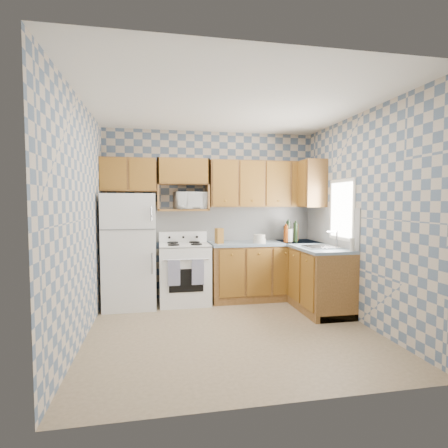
% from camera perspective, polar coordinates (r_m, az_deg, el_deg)
% --- Properties ---
extents(floor, '(3.40, 3.40, 0.00)m').
position_cam_1_polar(floor, '(4.44, 1.23, -16.93)').
color(floor, '#79654A').
rests_on(floor, ground).
extents(back_wall, '(3.40, 0.02, 2.70)m').
position_cam_1_polar(back_wall, '(5.74, -2.08, 1.51)').
color(back_wall, slate).
rests_on(back_wall, ground).
extents(right_wall, '(0.02, 3.20, 2.70)m').
position_cam_1_polar(right_wall, '(4.82, 21.45, 0.87)').
color(right_wall, slate).
rests_on(right_wall, ground).
extents(backsplash_back, '(2.60, 0.02, 0.56)m').
position_cam_1_polar(backsplash_back, '(5.81, 1.84, 0.05)').
color(backsplash_back, white).
rests_on(backsplash_back, back_wall).
extents(backsplash_right, '(0.02, 1.60, 0.56)m').
position_cam_1_polar(backsplash_right, '(5.51, 16.89, -0.29)').
color(backsplash_right, white).
rests_on(backsplash_right, right_wall).
extents(refrigerator, '(0.75, 0.70, 1.68)m').
position_cam_1_polar(refrigerator, '(5.38, -15.06, -4.20)').
color(refrigerator, white).
rests_on(refrigerator, floor).
extents(stove_body, '(0.76, 0.65, 0.90)m').
position_cam_1_polar(stove_body, '(5.47, -6.46, -8.12)').
color(stove_body, white).
rests_on(stove_body, floor).
extents(cooktop, '(0.76, 0.65, 0.02)m').
position_cam_1_polar(cooktop, '(5.40, -6.49, -3.38)').
color(cooktop, silver).
rests_on(cooktop, stove_body).
extents(backguard, '(0.76, 0.08, 0.17)m').
position_cam_1_polar(backguard, '(5.66, -6.71, -2.10)').
color(backguard, white).
rests_on(backguard, cooktop).
extents(dish_towel_left, '(0.18, 0.02, 0.37)m').
position_cam_1_polar(dish_towel_left, '(5.11, -8.17, -7.90)').
color(dish_towel_left, navy).
rests_on(dish_towel_left, stove_body).
extents(dish_towel_right, '(0.18, 0.02, 0.37)m').
position_cam_1_polar(dish_towel_right, '(5.13, -4.29, -7.81)').
color(dish_towel_right, navy).
rests_on(dish_towel_right, stove_body).
extents(base_cabinets_back, '(1.75, 0.60, 0.88)m').
position_cam_1_polar(base_cabinets_back, '(5.74, 6.65, -7.67)').
color(base_cabinets_back, brown).
rests_on(base_cabinets_back, floor).
extents(base_cabinets_right, '(0.60, 1.60, 0.88)m').
position_cam_1_polar(base_cabinets_right, '(5.49, 14.04, -8.28)').
color(base_cabinets_right, brown).
rests_on(base_cabinets_right, floor).
extents(countertop_back, '(1.77, 0.63, 0.04)m').
position_cam_1_polar(countertop_back, '(5.66, 6.69, -3.11)').
color(countertop_back, slate).
rests_on(countertop_back, base_cabinets_back).
extents(countertop_right, '(0.63, 1.60, 0.04)m').
position_cam_1_polar(countertop_right, '(5.41, 14.06, -3.51)').
color(countertop_right, slate).
rests_on(countertop_right, base_cabinets_right).
extents(upper_cabinets_back, '(1.75, 0.33, 0.74)m').
position_cam_1_polar(upper_cabinets_back, '(5.77, 6.34, 6.47)').
color(upper_cabinets_back, brown).
rests_on(upper_cabinets_back, back_wall).
extents(upper_cabinets_fridge, '(0.82, 0.33, 0.50)m').
position_cam_1_polar(upper_cabinets_fridge, '(5.54, -15.27, 7.73)').
color(upper_cabinets_fridge, brown).
rests_on(upper_cabinets_fridge, back_wall).
extents(upper_cabinets_right, '(0.33, 0.70, 0.74)m').
position_cam_1_polar(upper_cabinets_right, '(5.84, 13.59, 6.35)').
color(upper_cabinets_right, brown).
rests_on(upper_cabinets_right, right_wall).
extents(microwave_shelf, '(0.80, 0.33, 0.03)m').
position_cam_1_polar(microwave_shelf, '(5.52, -6.65, 2.29)').
color(microwave_shelf, brown).
rests_on(microwave_shelf, back_wall).
extents(microwave, '(0.54, 0.42, 0.27)m').
position_cam_1_polar(microwave, '(5.53, -5.46, 3.84)').
color(microwave, white).
rests_on(microwave, microwave_shelf).
extents(sink, '(0.48, 0.40, 0.03)m').
position_cam_1_polar(sink, '(5.10, 15.77, -3.68)').
color(sink, '#B7B7BC').
rests_on(sink, countertop_right).
extents(window, '(0.02, 0.66, 0.86)m').
position_cam_1_polar(window, '(5.19, 18.69, 2.21)').
color(window, silver).
rests_on(window, right_wall).
extents(bottle_0, '(0.07, 0.07, 0.33)m').
position_cam_1_polar(bottle_0, '(5.71, 10.45, -1.21)').
color(bottle_0, black).
rests_on(bottle_0, countertop_back).
extents(bottle_1, '(0.07, 0.07, 0.31)m').
position_cam_1_polar(bottle_1, '(5.69, 11.60, -1.35)').
color(bottle_1, black).
rests_on(bottle_1, countertop_back).
extents(bottle_2, '(0.07, 0.07, 0.29)m').
position_cam_1_polar(bottle_2, '(5.80, 11.68, -1.37)').
color(bottle_2, '#622708').
rests_on(bottle_2, countertop_back).
extents(bottle_3, '(0.07, 0.07, 0.27)m').
position_cam_1_polar(bottle_3, '(5.61, 10.07, -1.63)').
color(bottle_3, '#622708').
rests_on(bottle_3, countertop_back).
extents(knife_block, '(0.13, 0.13, 0.24)m').
position_cam_1_polar(knife_block, '(5.40, -0.80, -1.94)').
color(knife_block, brown).
rests_on(knife_block, countertop_back).
extents(electric_kettle, '(0.17, 0.17, 0.21)m').
position_cam_1_polar(electric_kettle, '(5.75, 10.64, -1.79)').
color(electric_kettle, white).
rests_on(electric_kettle, countertop_back).
extents(food_containers, '(0.20, 0.20, 0.13)m').
position_cam_1_polar(food_containers, '(5.47, 5.79, -2.42)').
color(food_containers, beige).
rests_on(food_containers, countertop_back).
extents(soap_bottle, '(0.06, 0.06, 0.17)m').
position_cam_1_polar(soap_bottle, '(4.85, 20.20, -3.17)').
color(soap_bottle, beige).
rests_on(soap_bottle, countertop_right).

